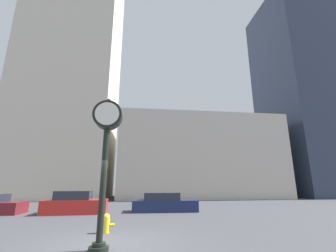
# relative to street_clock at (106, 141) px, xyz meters

# --- Properties ---
(ground_plane) EXTENTS (200.00, 200.00, 0.00)m
(ground_plane) POSITION_rel_street_clock_xyz_m (0.15, 0.73, -3.12)
(ground_plane) COLOR #424247
(building_tall_tower) EXTENTS (12.13, 12.00, 37.03)m
(building_tall_tower) POSITION_rel_street_clock_xyz_m (-9.08, 24.73, 15.39)
(building_tall_tower) COLOR beige
(building_tall_tower) RESTS_ON ground_plane
(building_storefront_row) EXTENTS (21.35, 12.00, 10.64)m
(building_storefront_row) POSITION_rel_street_clock_xyz_m (9.12, 24.73, 2.20)
(building_storefront_row) COLOR beige
(building_storefront_row) RESTS_ON ground_plane
(building_glass_modern) EXTENTS (13.46, 12.00, 33.29)m
(building_glass_modern) POSITION_rel_street_clock_xyz_m (28.78, 24.73, 13.53)
(building_glass_modern) COLOR #2D384C
(building_glass_modern) RESTS_ON ground_plane
(street_clock) EXTENTS (0.91, 0.56, 4.52)m
(street_clock) POSITION_rel_street_clock_xyz_m (0.00, 0.00, 0.00)
(street_clock) COLOR black
(street_clock) RESTS_ON ground_plane
(car_red) EXTENTS (3.92, 2.16, 1.38)m
(car_red) POSITION_rel_street_clock_xyz_m (-2.92, 8.58, -2.54)
(car_red) COLOR red
(car_red) RESTS_ON ground_plane
(car_navy) EXTENTS (4.38, 1.89, 1.23)m
(car_navy) POSITION_rel_street_clock_xyz_m (2.78, 9.01, -2.60)
(car_navy) COLOR #19234C
(car_navy) RESTS_ON ground_plane
(fire_hydrant_near) EXTENTS (0.64, 0.28, 0.70)m
(fire_hydrant_near) POSITION_rel_street_clock_xyz_m (-0.15, 2.38, -2.77)
(fire_hydrant_near) COLOR yellow
(fire_hydrant_near) RESTS_ON ground_plane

